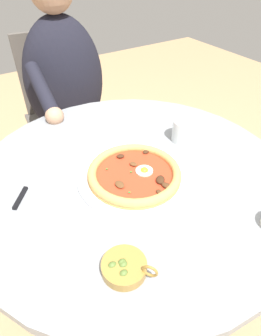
{
  "coord_description": "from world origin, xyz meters",
  "views": [
    {
      "loc": [
        0.36,
        0.55,
        1.27
      ],
      "look_at": [
        0.01,
        0.02,
        0.75
      ],
      "focal_mm": 30.5,
      "sensor_mm": 36.0,
      "label": 1
    }
  ],
  "objects": [
    {
      "name": "steak_knife",
      "position": [
        0.29,
        -0.09,
        0.72
      ],
      "size": [
        0.14,
        0.18,
        0.01
      ],
      "color": "silver",
      "rests_on": "dining_table"
    },
    {
      "name": "pizza_on_plate",
      "position": [
        0.01,
        0.03,
        0.73
      ],
      "size": [
        0.33,
        0.33,
        0.04
      ],
      "color": "white",
      "rests_on": "dining_table"
    },
    {
      "name": "fork_utensil",
      "position": [
        -0.25,
        0.12,
        0.72
      ],
      "size": [
        0.14,
        0.11,
        0.0
      ],
      "color": "#BCBCC1",
      "rests_on": "dining_table"
    },
    {
      "name": "olive_pan",
      "position": [
        0.19,
        0.27,
        0.73
      ],
      "size": [
        0.1,
        0.11,
        0.05
      ],
      "color": "olive",
      "rests_on": "dining_table"
    },
    {
      "name": "ground_plane",
      "position": [
        0.0,
        0.0,
        -0.01
      ],
      "size": [
        6.0,
        6.0,
        0.02
      ],
      "primitive_type": "cube",
      "color": "tan"
    },
    {
      "name": "cafe_chair_diner",
      "position": [
        -0.09,
        -0.84,
        0.55
      ],
      "size": [
        0.44,
        0.44,
        0.91
      ],
      "color": "#504A45",
      "rests_on": "ground"
    },
    {
      "name": "diner_person",
      "position": [
        -0.08,
        -0.7,
        0.53
      ],
      "size": [
        0.39,
        0.49,
        1.19
      ],
      "color": "#282833",
      "rests_on": "ground"
    },
    {
      "name": "water_glass",
      "position": [
        -0.24,
        -0.05,
        0.75
      ],
      "size": [
        0.08,
        0.08,
        0.08
      ],
      "color": "silver",
      "rests_on": "dining_table"
    },
    {
      "name": "dining_table",
      "position": [
        0.0,
        0.0,
        0.57
      ],
      "size": [
        0.96,
        0.96,
        0.72
      ],
      "color": "gray",
      "rests_on": "ground"
    }
  ]
}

